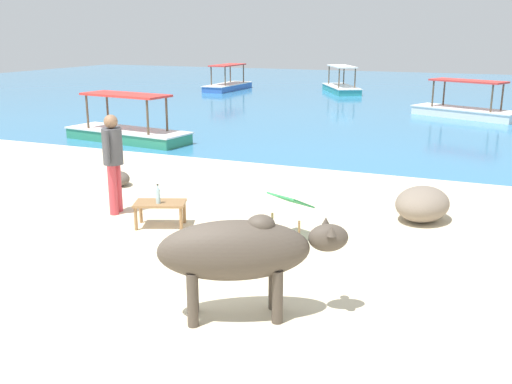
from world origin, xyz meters
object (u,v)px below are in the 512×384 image
(deck_chair_near, at_px, (283,215))
(boat_white, at_px, (465,110))
(bottle, at_px, (158,196))
(boat_green, at_px, (128,131))
(person_standing, at_px, (113,156))
(boat_teal, at_px, (341,87))
(boat_blue, at_px, (228,85))
(low_bench_table, at_px, (160,206))
(cow, at_px, (239,251))

(deck_chair_near, bearing_deg, boat_white, -163.44)
(bottle, relative_size, boat_green, 0.08)
(person_standing, distance_m, boat_teal, 20.99)
(boat_blue, distance_m, boat_white, 13.23)
(low_bench_table, bearing_deg, boat_white, 54.74)
(cow, height_order, boat_teal, boat_teal)
(boat_white, xyz_separation_m, boat_green, (-8.20, -8.42, 0.00))
(deck_chair_near, height_order, person_standing, person_standing)
(boat_teal, height_order, boat_green, same)
(deck_chair_near, bearing_deg, bottle, -61.18)
(cow, distance_m, boat_blue, 24.84)
(deck_chair_near, bearing_deg, cow, 32.11)
(bottle, relative_size, boat_white, 0.08)
(boat_blue, relative_size, boat_white, 0.96)
(boat_teal, relative_size, boat_blue, 1.02)
(bottle, distance_m, deck_chair_near, 1.94)
(deck_chair_near, distance_m, boat_white, 14.35)
(low_bench_table, bearing_deg, cow, -65.32)
(low_bench_table, relative_size, person_standing, 0.54)
(cow, height_order, bottle, cow)
(boat_teal, distance_m, boat_white, 9.24)
(cow, xyz_separation_m, deck_chair_near, (-0.40, 2.35, -0.35))
(boat_blue, distance_m, boat_green, 14.62)
(boat_teal, bearing_deg, bottle, 158.88)
(boat_white, bearing_deg, cow, -70.15)
(low_bench_table, relative_size, deck_chair_near, 0.95)
(person_standing, xyz_separation_m, boat_teal, (-1.79, 20.90, -0.70))
(deck_chair_near, bearing_deg, boat_blue, -129.92)
(deck_chair_near, relative_size, person_standing, 0.56)
(boat_teal, height_order, boat_white, same)
(boat_white, distance_m, boat_green, 11.76)
(cow, height_order, boat_green, boat_green)
(boat_teal, bearing_deg, boat_blue, 72.03)
(low_bench_table, relative_size, boat_white, 0.23)
(cow, relative_size, boat_teal, 0.51)
(deck_chair_near, bearing_deg, boat_green, -108.55)
(person_standing, relative_size, boat_white, 0.42)
(boat_green, bearing_deg, low_bench_table, 136.31)
(boat_green, bearing_deg, boat_teal, -89.50)
(low_bench_table, bearing_deg, deck_chair_near, -17.53)
(cow, bearing_deg, low_bench_table, 108.73)
(cow, distance_m, bottle, 3.17)
(low_bench_table, bearing_deg, boat_green, 106.65)
(deck_chair_near, height_order, boat_white, boat_white)
(low_bench_table, relative_size, boat_green, 0.23)
(boat_blue, bearing_deg, person_standing, -158.81)
(boat_blue, xyz_separation_m, boat_white, (11.92, -5.72, 0.00))
(boat_white, bearing_deg, deck_chair_near, -72.35)
(low_bench_table, height_order, boat_white, boat_white)
(boat_white, bearing_deg, boat_green, -110.64)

